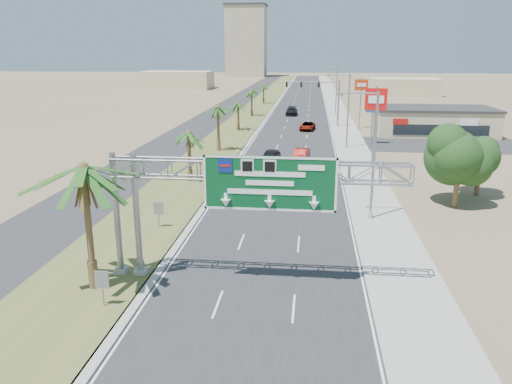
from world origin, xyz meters
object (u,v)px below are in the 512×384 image
object	(u,v)px
signal_mast	(327,99)
car_mid_lane	(301,155)
palm_near	(83,169)
pole_sign_red_far	(361,89)
sign_gantry	(242,180)
car_left_lane	(271,157)
car_right_lane	(307,126)
store_building	(433,122)
pole_sign_blue	(373,104)
pole_sign_red_near	(376,104)
car_far	(292,111)

from	to	relation	value
signal_mast	car_mid_lane	bearing A→B (deg)	-97.19
palm_near	pole_sign_red_far	world-z (taller)	pole_sign_red_far
sign_gantry	car_left_lane	world-z (taller)	sign_gantry
sign_gantry	palm_near	bearing A→B (deg)	-166.68
palm_near	car_right_lane	bearing A→B (deg)	79.37
store_building	pole_sign_blue	distance (m)	15.62
pole_sign_red_near	pole_sign_red_far	size ratio (longest dim) A/B	1.08
sign_gantry	signal_mast	size ratio (longest dim) A/B	1.63
car_left_lane	car_mid_lane	bearing A→B (deg)	34.47
pole_sign_blue	signal_mast	bearing A→B (deg)	109.83
palm_near	car_right_lane	world-z (taller)	palm_near
sign_gantry	car_far	size ratio (longest dim) A/B	2.96
car_right_lane	pole_sign_red_far	bearing A→B (deg)	25.57
palm_near	pole_sign_red_far	xyz separation A→B (m)	(20.01, 62.58, -0.24)
car_far	pole_sign_red_far	bearing A→B (deg)	-54.09
signal_mast	car_right_lane	size ratio (longest dim) A/B	2.13
pole_sign_blue	palm_near	bearing A→B (deg)	-113.23
car_far	pole_sign_blue	world-z (taller)	pole_sign_blue
pole_sign_red_far	sign_gantry	bearing A→B (deg)	-101.08
palm_near	car_mid_lane	distance (m)	36.99
pole_sign_red_near	car_mid_lane	bearing A→B (deg)	164.28
car_far	pole_sign_red_near	world-z (taller)	pole_sign_red_near
sign_gantry	car_far	world-z (taller)	sign_gantry
car_left_lane	pole_sign_red_far	size ratio (longest dim) A/B	0.60
car_far	pole_sign_blue	size ratio (longest dim) A/B	0.73
pole_sign_red_near	palm_near	bearing A→B (deg)	-120.07
car_left_lane	pole_sign_blue	distance (m)	20.21
palm_near	sign_gantry	bearing A→B (deg)	13.32
store_building	pole_sign_blue	world-z (taller)	pole_sign_blue
car_mid_lane	pole_sign_red_far	distance (m)	29.83
palm_near	pole_sign_red_far	size ratio (longest dim) A/B	0.99
sign_gantry	car_mid_lane	size ratio (longest dim) A/B	3.57
sign_gantry	signal_mast	xyz separation A→B (m)	(6.23, 62.05, -1.21)
palm_near	pole_sign_red_near	world-z (taller)	pole_sign_red_near
car_far	car_right_lane	bearing A→B (deg)	-79.56
sign_gantry	car_far	xyz separation A→B (m)	(-0.46, 78.06, -5.24)
car_left_lane	pole_sign_red_near	world-z (taller)	pole_sign_red_near
store_building	pole_sign_red_near	world-z (taller)	pole_sign_red_near
signal_mast	sign_gantry	bearing A→B (deg)	-95.74
sign_gantry	car_right_lane	bearing A→B (deg)	86.97
car_left_lane	car_far	distance (m)	47.14
palm_near	signal_mast	world-z (taller)	palm_near
sign_gantry	pole_sign_blue	bearing A→B (deg)	74.97
signal_mast	pole_sign_red_far	world-z (taller)	pole_sign_red_far
signal_mast	pole_sign_blue	distance (m)	17.64
palm_near	car_far	world-z (taller)	palm_near
palm_near	signal_mast	bearing A→B (deg)	77.34
car_left_lane	pole_sign_red_far	bearing A→B (deg)	71.21
car_far	pole_sign_blue	xyz separation A→B (m)	(12.67, -32.58, 4.91)
car_left_lane	car_far	size ratio (longest dim) A/B	0.89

